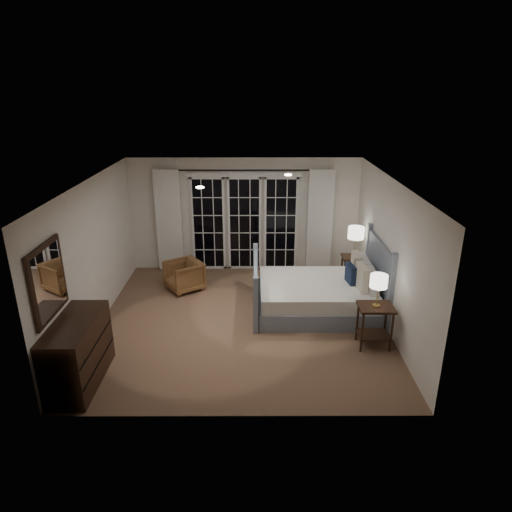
{
  "coord_description": "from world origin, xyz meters",
  "views": [
    {
      "loc": [
        0.23,
        -7.2,
        3.96
      ],
      "look_at": [
        0.25,
        0.47,
        1.05
      ],
      "focal_mm": 32.0,
      "sensor_mm": 36.0,
      "label": 1
    }
  ],
  "objects_px": {
    "nightstand_right": "(353,266)",
    "armchair": "(184,276)",
    "dresser": "(78,352)",
    "nightstand_left": "(375,320)",
    "lamp_right": "(356,233)",
    "bed": "(319,294)",
    "lamp_left": "(379,282)"
  },
  "relations": [
    {
      "from": "lamp_right",
      "to": "dresser",
      "type": "relative_size",
      "value": 0.47
    },
    {
      "from": "nightstand_left",
      "to": "lamp_right",
      "type": "bearing_deg",
      "value": 86.54
    },
    {
      "from": "lamp_left",
      "to": "lamp_right",
      "type": "height_order",
      "value": "lamp_right"
    },
    {
      "from": "nightstand_right",
      "to": "armchair",
      "type": "bearing_deg",
      "value": -176.48
    },
    {
      "from": "lamp_right",
      "to": "dresser",
      "type": "height_order",
      "value": "lamp_right"
    },
    {
      "from": "nightstand_left",
      "to": "dresser",
      "type": "height_order",
      "value": "dresser"
    },
    {
      "from": "nightstand_right",
      "to": "lamp_left",
      "type": "bearing_deg",
      "value": -93.46
    },
    {
      "from": "nightstand_right",
      "to": "bed",
      "type": "bearing_deg",
      "value": -126.67
    },
    {
      "from": "lamp_left",
      "to": "armchair",
      "type": "bearing_deg",
      "value": 147.21
    },
    {
      "from": "lamp_left",
      "to": "dresser",
      "type": "xyz_separation_m",
      "value": [
        -4.35,
        -0.93,
        -0.65
      ]
    },
    {
      "from": "bed",
      "to": "nightstand_right",
      "type": "bearing_deg",
      "value": 53.33
    },
    {
      "from": "dresser",
      "to": "nightstand_left",
      "type": "bearing_deg",
      "value": 12.1
    },
    {
      "from": "dresser",
      "to": "lamp_right",
      "type": "bearing_deg",
      "value": 36.24
    },
    {
      "from": "lamp_left",
      "to": "armchair",
      "type": "distance_m",
      "value": 4.05
    },
    {
      "from": "nightstand_left",
      "to": "dresser",
      "type": "relative_size",
      "value": 0.53
    },
    {
      "from": "lamp_right",
      "to": "dresser",
      "type": "distance_m",
      "value": 5.61
    },
    {
      "from": "nightstand_left",
      "to": "dresser",
      "type": "bearing_deg",
      "value": -167.9
    },
    {
      "from": "nightstand_right",
      "to": "dresser",
      "type": "xyz_separation_m",
      "value": [
        -4.49,
        -3.29,
        0.05
      ]
    },
    {
      "from": "bed",
      "to": "dresser",
      "type": "bearing_deg",
      "value": -149.43
    },
    {
      "from": "armchair",
      "to": "dresser",
      "type": "distance_m",
      "value": 3.25
    },
    {
      "from": "nightstand_right",
      "to": "lamp_right",
      "type": "relative_size",
      "value": 1.02
    },
    {
      "from": "lamp_right",
      "to": "nightstand_right",
      "type": "bearing_deg",
      "value": 0.0
    },
    {
      "from": "armchair",
      "to": "dresser",
      "type": "height_order",
      "value": "dresser"
    },
    {
      "from": "nightstand_right",
      "to": "armchair",
      "type": "xyz_separation_m",
      "value": [
        -3.48,
        -0.21,
        -0.11
      ]
    },
    {
      "from": "bed",
      "to": "nightstand_left",
      "type": "height_order",
      "value": "bed"
    },
    {
      "from": "nightstand_left",
      "to": "lamp_left",
      "type": "xyz_separation_m",
      "value": [
        0.0,
        -0.0,
        0.65
      ]
    },
    {
      "from": "nightstand_left",
      "to": "lamp_left",
      "type": "bearing_deg",
      "value": -14.04
    },
    {
      "from": "nightstand_right",
      "to": "lamp_left",
      "type": "xyz_separation_m",
      "value": [
        -0.14,
        -2.36,
        0.7
      ]
    },
    {
      "from": "nightstand_left",
      "to": "armchair",
      "type": "distance_m",
      "value": 3.97
    },
    {
      "from": "nightstand_right",
      "to": "lamp_left",
      "type": "relative_size",
      "value": 1.22
    },
    {
      "from": "bed",
      "to": "lamp_left",
      "type": "height_order",
      "value": "bed"
    },
    {
      "from": "armchair",
      "to": "bed",
      "type": "bearing_deg",
      "value": 36.12
    }
  ]
}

